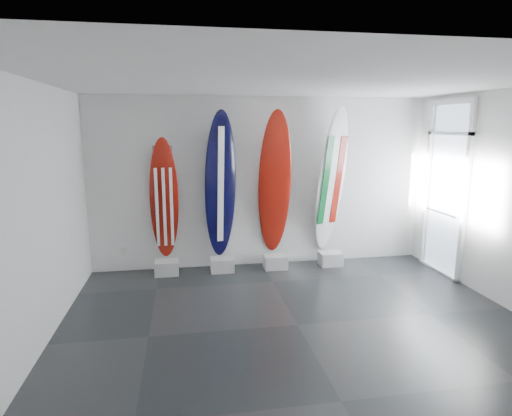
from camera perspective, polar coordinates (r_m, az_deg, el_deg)
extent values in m
plane|color=black|center=(5.60, 5.63, -15.46)|extent=(6.00, 6.00, 0.00)
plane|color=white|center=(5.04, 6.30, 16.73)|extent=(6.00, 6.00, 0.00)
plane|color=white|center=(7.52, 0.85, 3.44)|extent=(6.00, 0.00, 6.00)
plane|color=white|center=(2.87, 19.57, -9.90)|extent=(6.00, 0.00, 6.00)
plane|color=white|center=(5.20, -27.87, -1.30)|extent=(0.00, 5.00, 5.00)
cube|color=silver|center=(7.41, -11.98, -7.90)|extent=(0.40, 0.30, 0.24)
ellipsoid|color=maroon|center=(7.22, -12.32, 1.11)|extent=(0.50, 0.44, 2.10)
cube|color=silver|center=(7.42, -4.58, -7.65)|extent=(0.40, 0.30, 0.24)
ellipsoid|color=black|center=(7.20, -4.82, 3.08)|extent=(0.62, 0.41, 2.53)
cube|color=silver|center=(7.56, 2.63, -7.28)|extent=(0.40, 0.30, 0.24)
ellipsoid|color=maroon|center=(7.34, 2.56, 3.28)|extent=(0.59, 0.50, 2.54)
cube|color=silver|center=(7.83, 10.04, -6.78)|extent=(0.40, 0.30, 0.24)
ellipsoid|color=white|center=(7.62, 10.14, 3.60)|extent=(0.73, 0.67, 2.59)
cube|color=silver|center=(7.69, -17.49, -5.67)|extent=(0.09, 0.02, 0.13)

